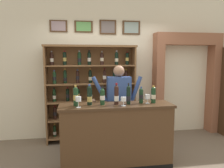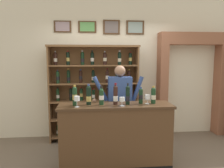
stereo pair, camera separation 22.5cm
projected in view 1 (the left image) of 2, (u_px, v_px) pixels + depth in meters
The scene contains 16 objects.
ground_plane at pixel (122, 166), 3.52m from camera, with size 14.00×14.00×0.02m, color #6B5B4C.
back_wall at pixel (109, 62), 4.82m from camera, with size 12.00×0.19×3.25m.
wine_shelf at pixel (91, 90), 4.51m from camera, with size 1.85×0.36×1.98m.
archway_doorway at pixel (184, 77), 5.02m from camera, with size 1.52×0.45×2.27m.
tasting_counter at pixel (116, 136), 3.44m from camera, with size 1.77×0.49×1.01m.
shopkeeper at pixel (119, 100), 3.90m from camera, with size 0.93×0.22×1.60m.
tasting_bottle_vin_santo at pixel (76, 96), 3.26m from camera, with size 0.07×0.07×0.31m.
tasting_bottle_prosecco at pixel (89, 95), 3.32m from camera, with size 0.07×0.07×0.32m.
tasting_bottle_super_tuscan at pixel (102, 96), 3.34m from camera, with size 0.07×0.07×0.29m.
tasting_bottle_bianco at pixel (116, 95), 3.35m from camera, with size 0.07×0.07×0.34m.
tasting_bottle_chianti at pixel (128, 95), 3.38m from camera, with size 0.07×0.07×0.33m.
tasting_bottle_grappa at pixel (141, 95), 3.46m from camera, with size 0.07×0.07×0.27m.
tasting_bottle_riserva at pixel (153, 95), 3.47m from camera, with size 0.07×0.07×0.28m.
wine_glass_right at pixel (148, 97), 3.44m from camera, with size 0.08×0.08×0.14m.
wine_glass_left at pixel (78, 100), 3.16m from camera, with size 0.08×0.08×0.16m.
wine_glass_center at pixel (123, 99), 3.27m from camera, with size 0.08×0.08×0.14m.
Camera 1 is at (-0.70, -3.26, 1.74)m, focal length 34.86 mm.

